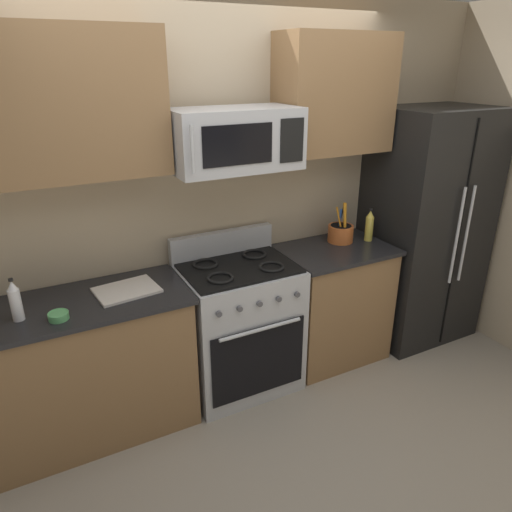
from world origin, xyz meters
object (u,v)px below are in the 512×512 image
Objects in this scene: refrigerator at (425,228)px; prep_bowl at (58,316)px; bottle_vinegar at (15,301)px; cutting_board at (127,290)px; utensil_crock at (341,232)px; microwave at (234,139)px; bottle_oil at (369,226)px; range_oven at (239,326)px.

refrigerator is 2.79m from prep_bowl.
cutting_board is at bearing 6.81° from bottle_vinegar.
refrigerator is 5.97× the size of utensil_crock.
microwave reaches higher than cutting_board.
microwave reaches higher than prep_bowl.
microwave is 3.10× the size of bottle_oil.
utensil_crock reaches higher than bottle_oil.
bottle_vinegar is at bearing -173.19° from cutting_board.
prep_bowl is at bearing -172.84° from utensil_crock.
utensil_crock is at bearing 7.16° from prep_bowl.
refrigerator is at bearing 2.86° from prep_bowl.
cutting_board is at bearing 179.47° from range_oven.
bottle_oil is at bearing -0.14° from microwave.
range_oven is at bearing -89.98° from microwave.
cutting_board is at bearing -178.57° from microwave.
bottle_oil reaches higher than cutting_board.
refrigerator is 17.38× the size of prep_bowl.
bottle_vinegar is 2.24× the size of prep_bowl.
bottle_vinegar is at bearing -175.82° from utensil_crock.
utensil_crock is 2.91× the size of prep_bowl.
utensil_crock is 2.23m from bottle_vinegar.
cutting_board is 0.60m from bottle_vinegar.
bottle_oil is (1.11, 0.02, 0.55)m from range_oven.
microwave reaches higher than utensil_crock.
bottle_oil reaches higher than prep_bowl.
bottle_vinegar is 0.23m from prep_bowl.
microwave is 1.33m from bottle_oil.
bottle_oil is 2.33× the size of prep_bowl.
bottle_vinegar is at bearing 153.54° from prep_bowl.
refrigerator reaches higher than cutting_board.
utensil_crock reaches higher than prep_bowl.
utensil_crock is 2.05m from prep_bowl.
prep_bowl is at bearing -26.46° from bottle_vinegar.
bottle_vinegar reaches higher than cutting_board.
utensil_crock is 1.64m from cutting_board.
microwave is at bearing -175.32° from utensil_crock.
utensil_crock reaches higher than bottle_vinegar.
prep_bowl is at bearing -177.14° from refrigerator.
range_oven is at bearing 2.74° from bottle_vinegar.
utensil_crock is at bearing 3.23° from cutting_board.
range_oven is at bearing 179.41° from refrigerator.
utensil_crock reaches higher than range_oven.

